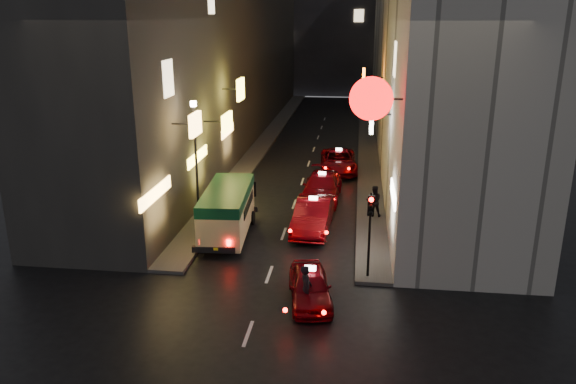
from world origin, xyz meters
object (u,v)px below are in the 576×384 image
at_px(pedestrian_crossing, 306,285).
at_px(lamp_post, 196,157).
at_px(minibus, 227,207).
at_px(traffic_light, 370,218).
at_px(taxi_near, 310,283).

distance_m(pedestrian_crossing, lamp_post, 9.72).
bearing_deg(lamp_post, minibus, -22.36).
bearing_deg(pedestrian_crossing, traffic_light, -46.88).
xyz_separation_m(minibus, traffic_light, (6.60, -3.87, 1.18)).
bearing_deg(taxi_near, traffic_light, 42.85).
distance_m(minibus, taxi_near, 7.40).
relative_size(taxi_near, traffic_light, 1.38).
relative_size(minibus, pedestrian_crossing, 2.89).
bearing_deg(traffic_light, taxi_near, -137.15).
xyz_separation_m(pedestrian_crossing, lamp_post, (-5.97, 7.17, 2.74)).
bearing_deg(lamp_post, traffic_light, -28.91).
distance_m(taxi_near, pedestrian_crossing, 0.70).
xyz_separation_m(minibus, pedestrian_crossing, (4.37, -6.51, -0.53)).
distance_m(minibus, traffic_light, 7.74).
height_order(taxi_near, pedestrian_crossing, pedestrian_crossing).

